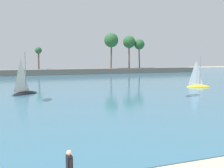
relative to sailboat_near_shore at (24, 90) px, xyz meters
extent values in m
cube|color=#386B84|center=(4.45, 27.61, -0.60)|extent=(220.00, 112.74, 0.06)
cube|color=slate|center=(4.45, 43.98, 0.27)|extent=(112.40, 6.00, 1.80)
cylinder|color=brown|center=(35.85, 43.70, 5.55)|extent=(0.53, 0.64, 8.78)
sphere|color=#285B2D|center=(35.85, 43.70, 9.93)|extent=(4.17, 4.17, 4.17)
cylinder|color=brown|center=(6.31, 45.02, 4.01)|extent=(0.54, 0.55, 5.69)
sphere|color=#285B2D|center=(6.31, 45.02, 6.85)|extent=(2.05, 2.05, 2.05)
cylinder|color=brown|center=(29.52, 43.96, 5.78)|extent=(0.81, 0.84, 9.24)
sphere|color=#285B2D|center=(29.52, 43.96, 10.39)|extent=(4.68, 4.68, 4.68)
cylinder|color=brown|center=(39.54, 43.46, 5.17)|extent=(0.89, 0.72, 8.04)
sphere|color=#285B2D|center=(39.54, 43.46, 9.18)|extent=(3.54, 3.54, 3.54)
cube|color=black|center=(0.35, -29.62, 0.52)|extent=(0.22, 0.35, 0.58)
sphere|color=beige|center=(0.35, -29.62, 0.93)|extent=(0.21, 0.21, 0.21)
cylinder|color=black|center=(0.34, -29.39, 0.48)|extent=(0.09, 0.09, 0.50)
cylinder|color=black|center=(0.36, -29.85, 0.48)|extent=(0.09, 0.09, 0.50)
ellipsoid|color=black|center=(0.08, 0.06, -0.57)|extent=(4.25, 3.78, 0.88)
cylinder|color=gray|center=(0.25, 0.20, 2.61)|extent=(0.13, 0.13, 5.50)
pyramid|color=silver|center=(-0.34, -0.27, 2.20)|extent=(1.63, 1.34, 4.67)
ellipsoid|color=yellow|center=(29.25, -0.78, -0.57)|extent=(4.26, 2.76, 0.82)
cylinder|color=gray|center=(29.43, -0.87, 2.41)|extent=(0.12, 0.12, 5.14)
pyramid|color=silver|center=(28.79, -0.59, 2.02)|extent=(1.75, 0.85, 4.37)
camera|label=1|loc=(-1.60, -39.44, 4.50)|focal=43.02mm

